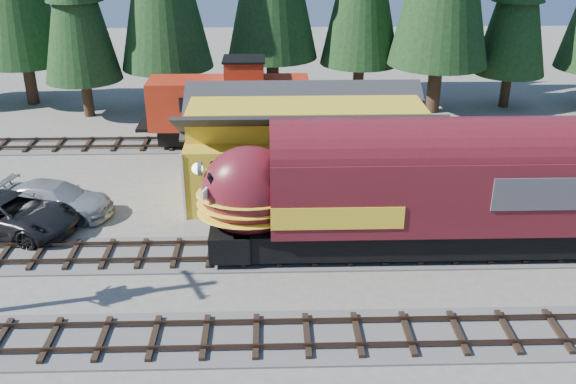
{
  "coord_description": "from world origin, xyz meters",
  "views": [
    {
      "loc": [
        -1.79,
        -20.54,
        14.12
      ],
      "look_at": [
        -1.1,
        4.0,
        2.99
      ],
      "focal_mm": 40.0,
      "sensor_mm": 36.0,
      "label": 1
    }
  ],
  "objects_px": {
    "depot": "(306,140)",
    "locomotive": "(393,197)",
    "pickup_truck_b": "(56,199)",
    "pickup_truck_a": "(11,214)",
    "caboose": "(230,106)"
  },
  "relations": [
    {
      "from": "pickup_truck_a",
      "to": "pickup_truck_b",
      "type": "height_order",
      "value": "pickup_truck_a"
    },
    {
      "from": "caboose",
      "to": "pickup_truck_a",
      "type": "bearing_deg",
      "value": -130.01
    },
    {
      "from": "depot",
      "to": "caboose",
      "type": "bearing_deg",
      "value": 119.8
    },
    {
      "from": "pickup_truck_b",
      "to": "depot",
      "type": "bearing_deg",
      "value": -66.22
    },
    {
      "from": "locomotive",
      "to": "pickup_truck_b",
      "type": "distance_m",
      "value": 16.41
    },
    {
      "from": "depot",
      "to": "locomotive",
      "type": "distance_m",
      "value": 7.32
    },
    {
      "from": "locomotive",
      "to": "caboose",
      "type": "height_order",
      "value": "caboose"
    },
    {
      "from": "depot",
      "to": "pickup_truck_b",
      "type": "bearing_deg",
      "value": -169.69
    },
    {
      "from": "pickup_truck_a",
      "to": "locomotive",
      "type": "bearing_deg",
      "value": -78.77
    },
    {
      "from": "depot",
      "to": "pickup_truck_a",
      "type": "xyz_separation_m",
      "value": [
        -13.93,
        -3.97,
        -2.07
      ]
    },
    {
      "from": "pickup_truck_a",
      "to": "depot",
      "type": "bearing_deg",
      "value": -54.53
    },
    {
      "from": "locomotive",
      "to": "caboose",
      "type": "xyz_separation_m",
      "value": [
        -7.66,
        14.0,
        -0.17
      ]
    },
    {
      "from": "locomotive",
      "to": "pickup_truck_b",
      "type": "xyz_separation_m",
      "value": [
        -15.73,
        4.25,
        -1.89
      ]
    },
    {
      "from": "locomotive",
      "to": "caboose",
      "type": "distance_m",
      "value": 15.96
    },
    {
      "from": "locomotive",
      "to": "caboose",
      "type": "relative_size",
      "value": 1.76
    }
  ]
}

